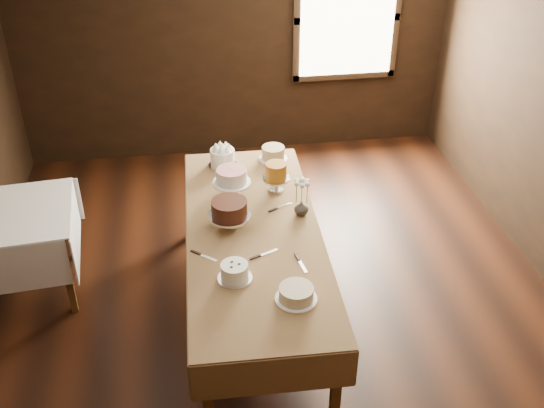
% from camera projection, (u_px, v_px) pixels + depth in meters
% --- Properties ---
extents(floor, '(5.00, 6.00, 0.01)m').
position_uv_depth(floor, '(276.00, 308.00, 5.52)').
color(floor, black).
rests_on(floor, ground).
extents(wall_back, '(5.00, 0.02, 2.80)m').
position_uv_depth(wall_back, '(235.00, 40.00, 7.25)').
color(wall_back, black).
rests_on(wall_back, ground).
extents(window, '(1.10, 0.05, 1.30)m').
position_uv_depth(window, '(348.00, 19.00, 7.26)').
color(window, '#FFEABF').
rests_on(window, wall_back).
extents(display_table, '(1.14, 2.74, 0.84)m').
position_uv_depth(display_table, '(254.00, 238.00, 5.07)').
color(display_table, '#4B2F14').
rests_on(display_table, ground).
extents(side_table, '(1.05, 1.05, 0.82)m').
position_uv_depth(side_table, '(14.00, 223.00, 5.34)').
color(side_table, '#4B2F14').
rests_on(side_table, ground).
extents(cake_meringue, '(0.29, 0.29, 0.17)m').
position_uv_depth(cake_meringue, '(223.00, 158.00, 5.89)').
color(cake_meringue, silver).
rests_on(cake_meringue, display_table).
extents(cake_speckled, '(0.29, 0.29, 0.13)m').
position_uv_depth(cake_speckled, '(273.00, 154.00, 6.00)').
color(cake_speckled, white).
rests_on(cake_speckled, display_table).
extents(cake_lattice, '(0.37, 0.37, 0.25)m').
position_uv_depth(cake_lattice, '(232.00, 183.00, 5.45)').
color(cake_lattice, white).
rests_on(cake_lattice, display_table).
extents(cake_caramel, '(0.24, 0.24, 0.28)m').
position_uv_depth(cake_caramel, '(276.00, 179.00, 5.50)').
color(cake_caramel, silver).
rests_on(cake_caramel, display_table).
extents(cake_chocolate, '(0.35, 0.35, 0.25)m').
position_uv_depth(cake_chocolate, '(230.00, 215.00, 5.03)').
color(cake_chocolate, silver).
rests_on(cake_chocolate, display_table).
extents(cake_swirl, '(0.28, 0.28, 0.13)m').
position_uv_depth(cake_swirl, '(235.00, 272.00, 4.51)').
color(cake_swirl, silver).
rests_on(cake_swirl, display_table).
extents(cake_cream, '(0.34, 0.34, 0.10)m').
position_uv_depth(cake_cream, '(296.00, 294.00, 4.33)').
color(cake_cream, white).
rests_on(cake_cream, display_table).
extents(cake_server_a, '(0.23, 0.12, 0.01)m').
position_uv_depth(cake_server_a, '(269.00, 252.00, 4.80)').
color(cake_server_a, silver).
rests_on(cake_server_a, display_table).
extents(cake_server_b, '(0.06, 0.24, 0.01)m').
position_uv_depth(cake_server_b, '(303.00, 266.00, 4.65)').
color(cake_server_b, silver).
rests_on(cake_server_b, display_table).
extents(cake_server_c, '(0.03, 0.24, 0.01)m').
position_uv_depth(cake_server_c, '(244.00, 212.00, 5.26)').
color(cake_server_c, silver).
rests_on(cake_server_c, display_table).
extents(cake_server_d, '(0.22, 0.14, 0.01)m').
position_uv_depth(cake_server_d, '(284.00, 205.00, 5.35)').
color(cake_server_d, silver).
rests_on(cake_server_d, display_table).
extents(cake_server_e, '(0.20, 0.17, 0.01)m').
position_uv_depth(cake_server_e, '(209.00, 258.00, 4.74)').
color(cake_server_e, silver).
rests_on(cake_server_e, display_table).
extents(flower_vase, '(0.15, 0.15, 0.12)m').
position_uv_depth(flower_vase, '(301.00, 208.00, 5.21)').
color(flower_vase, '#2D2823').
rests_on(flower_vase, display_table).
extents(flower_bouquet, '(0.14, 0.14, 0.20)m').
position_uv_depth(flower_bouquet, '(302.00, 189.00, 5.11)').
color(flower_bouquet, white).
rests_on(flower_bouquet, flower_vase).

